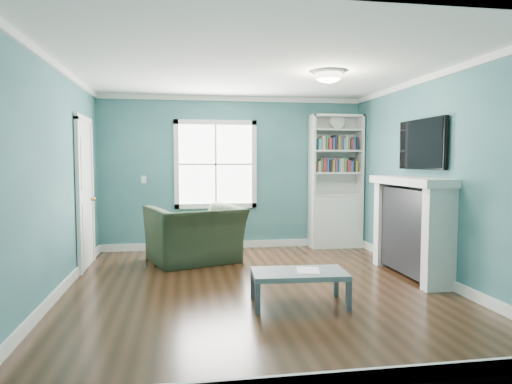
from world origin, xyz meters
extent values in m
plane|color=black|center=(0.00, 0.00, 0.00)|extent=(5.00, 5.00, 0.00)
plane|color=#2F5B65|center=(0.00, 2.50, 1.30)|extent=(4.50, 0.00, 4.50)
plane|color=#2F5B65|center=(0.00, -2.50, 1.30)|extent=(4.50, 0.00, 4.50)
plane|color=#2F5B65|center=(-2.25, 0.00, 1.30)|extent=(0.00, 5.00, 5.00)
plane|color=#2F5B65|center=(2.25, 0.00, 1.30)|extent=(0.00, 5.00, 5.00)
plane|color=white|center=(0.00, 0.00, 2.60)|extent=(5.00, 5.00, 0.00)
cube|color=white|center=(0.00, 2.48, 0.06)|extent=(4.50, 0.03, 0.12)
cube|color=white|center=(0.00, -2.48, 0.06)|extent=(4.50, 0.03, 0.12)
cube|color=white|center=(-2.23, 0.00, 0.06)|extent=(0.03, 5.00, 0.12)
cube|color=white|center=(2.23, 0.00, 0.06)|extent=(0.03, 5.00, 0.12)
cube|color=white|center=(0.00, 2.48, 2.56)|extent=(4.50, 0.04, 0.08)
cube|color=white|center=(-2.23, 0.00, 2.56)|extent=(0.04, 5.00, 0.08)
cube|color=white|center=(2.23, 0.00, 2.56)|extent=(0.04, 5.00, 0.08)
cube|color=white|center=(-0.30, 2.50, 1.45)|extent=(1.24, 0.01, 1.34)
cube|color=white|center=(-0.96, 2.48, 1.45)|extent=(0.08, 0.06, 1.50)
cube|color=white|center=(0.36, 2.48, 1.45)|extent=(0.08, 0.06, 1.50)
cube|color=white|center=(-0.30, 2.48, 0.74)|extent=(1.40, 0.06, 0.08)
cube|color=white|center=(-0.30, 2.48, 2.16)|extent=(1.40, 0.06, 0.08)
cube|color=white|center=(-0.30, 2.48, 1.45)|extent=(1.24, 0.03, 0.03)
cube|color=white|center=(-0.30, 2.48, 1.45)|extent=(0.03, 0.03, 1.34)
cube|color=silver|center=(1.77, 2.30, 0.45)|extent=(0.90, 0.35, 0.90)
cube|color=silver|center=(1.34, 2.30, 1.60)|extent=(0.04, 0.35, 1.40)
cube|color=silver|center=(2.20, 2.30, 1.60)|extent=(0.04, 0.35, 1.40)
cube|color=silver|center=(1.77, 2.46, 1.60)|extent=(0.90, 0.02, 1.40)
cube|color=silver|center=(1.77, 2.30, 2.28)|extent=(0.90, 0.35, 0.04)
cube|color=silver|center=(1.77, 2.30, 0.92)|extent=(0.84, 0.33, 0.03)
cube|color=silver|center=(1.77, 2.30, 1.30)|extent=(0.84, 0.33, 0.03)
cube|color=silver|center=(1.77, 2.30, 1.68)|extent=(0.84, 0.33, 0.03)
cube|color=silver|center=(1.77, 2.30, 2.04)|extent=(0.84, 0.33, 0.03)
cube|color=tan|center=(1.77, 2.28, 1.43)|extent=(0.70, 0.25, 0.22)
cube|color=#33723F|center=(1.77, 2.28, 1.81)|extent=(0.70, 0.25, 0.22)
cylinder|color=beige|center=(1.77, 2.25, 2.19)|extent=(0.26, 0.06, 0.26)
cube|color=black|center=(2.09, 0.20, 0.60)|extent=(0.30, 1.20, 1.10)
cube|color=black|center=(2.07, 0.20, 0.40)|extent=(0.22, 0.65, 0.70)
cube|color=silver|center=(2.07, -0.47, 0.60)|extent=(0.36, 0.16, 1.20)
cube|color=silver|center=(2.07, 0.87, 0.60)|extent=(0.36, 0.16, 1.20)
cube|color=silver|center=(2.05, 0.20, 1.25)|extent=(0.44, 1.58, 0.10)
cube|color=black|center=(2.20, 0.20, 1.72)|extent=(0.06, 1.10, 0.65)
cube|color=silver|center=(-2.23, 1.40, 1.02)|extent=(0.04, 0.80, 2.05)
cube|color=white|center=(-2.22, 0.95, 1.02)|extent=(0.05, 0.08, 2.13)
cube|color=white|center=(-2.22, 1.85, 1.02)|extent=(0.05, 0.08, 2.13)
cube|color=white|center=(-2.22, 1.40, 2.09)|extent=(0.05, 0.98, 0.08)
sphere|color=#BF8C3F|center=(-2.17, 1.70, 0.95)|extent=(0.07, 0.07, 0.07)
ellipsoid|color=white|center=(0.90, 0.10, 2.54)|extent=(0.34, 0.34, 0.15)
cylinder|color=white|center=(0.90, 0.10, 2.58)|extent=(0.38, 0.38, 0.03)
cube|color=white|center=(-1.50, 2.48, 1.20)|extent=(0.08, 0.01, 0.12)
imported|color=black|center=(-0.69, 1.49, 0.56)|extent=(1.48, 1.20, 1.12)
cube|color=#444951|center=(-0.15, -0.93, 0.15)|extent=(0.06, 0.06, 0.30)
cube|color=#444951|center=(0.78, -0.99, 0.15)|extent=(0.06, 0.06, 0.30)
cube|color=#444951|center=(-0.11, -0.45, 0.15)|extent=(0.06, 0.06, 0.30)
cube|color=#444951|center=(0.81, -0.51, 0.15)|extent=(0.06, 0.06, 0.30)
cube|color=slate|center=(0.33, -0.72, 0.33)|extent=(1.01, 0.60, 0.05)
cube|color=white|center=(0.43, -0.70, 0.36)|extent=(0.29, 0.34, 0.00)
camera|label=1|loc=(-0.87, -5.30, 1.52)|focal=32.00mm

